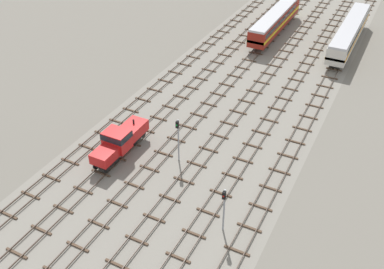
{
  "coord_description": "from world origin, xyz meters",
  "views": [
    {
      "loc": [
        18.37,
        -1.32,
        30.18
      ],
      "look_at": [
        0.0,
        34.5,
        1.5
      ],
      "focal_mm": 40.35,
      "sensor_mm": 36.0,
      "label": 1
    }
  ],
  "objects_px": {
    "passenger_coach_right_mid": "(350,32)",
    "signal_post_nearest": "(224,205)",
    "diesel_railcar_centre_left_near": "(275,20)",
    "signal_post_near": "(178,136)",
    "shunter_loco_left_nearest": "(120,140)"
  },
  "relations": [
    {
      "from": "shunter_loco_left_nearest",
      "to": "diesel_railcar_centre_left_near",
      "type": "relative_size",
      "value": 0.41
    },
    {
      "from": "diesel_railcar_centre_left_near",
      "to": "signal_post_near",
      "type": "bearing_deg",
      "value": -86.94
    },
    {
      "from": "shunter_loco_left_nearest",
      "to": "signal_post_nearest",
      "type": "xyz_separation_m",
      "value": [
        14.8,
        -5.11,
        1.16
      ]
    },
    {
      "from": "shunter_loco_left_nearest",
      "to": "signal_post_nearest",
      "type": "distance_m",
      "value": 15.7
    },
    {
      "from": "signal_post_near",
      "to": "shunter_loco_left_nearest",
      "type": "bearing_deg",
      "value": -162.84
    },
    {
      "from": "passenger_coach_right_mid",
      "to": "signal_post_nearest",
      "type": "bearing_deg",
      "value": -92.57
    },
    {
      "from": "shunter_loco_left_nearest",
      "to": "signal_post_near",
      "type": "bearing_deg",
      "value": 17.16
    },
    {
      "from": "shunter_loco_left_nearest",
      "to": "signal_post_near",
      "type": "height_order",
      "value": "signal_post_near"
    },
    {
      "from": "diesel_railcar_centre_left_near",
      "to": "signal_post_near",
      "type": "distance_m",
      "value": 39.63
    },
    {
      "from": "shunter_loco_left_nearest",
      "to": "diesel_railcar_centre_left_near",
      "type": "bearing_deg",
      "value": 84.19
    },
    {
      "from": "diesel_railcar_centre_left_near",
      "to": "signal_post_near",
      "type": "relative_size",
      "value": 3.79
    },
    {
      "from": "passenger_coach_right_mid",
      "to": "signal_post_near",
      "type": "relative_size",
      "value": 4.06
    },
    {
      "from": "diesel_railcar_centre_left_near",
      "to": "shunter_loco_left_nearest",
      "type": "bearing_deg",
      "value": -95.81
    },
    {
      "from": "signal_post_nearest",
      "to": "signal_post_near",
      "type": "xyz_separation_m",
      "value": [
        -8.46,
        7.07,
        0.27
      ]
    },
    {
      "from": "signal_post_nearest",
      "to": "passenger_coach_right_mid",
      "type": "bearing_deg",
      "value": 87.43
    }
  ]
}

